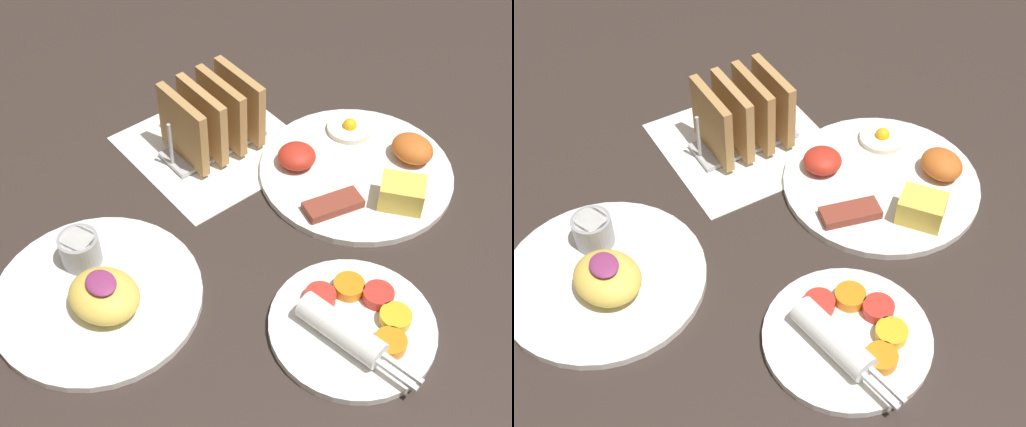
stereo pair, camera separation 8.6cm
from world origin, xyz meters
TOP-DOWN VIEW (x-y plane):
  - ground_plane at (0.00, 0.00)m, footprint 3.00×3.00m
  - napkin_flat at (-0.18, 0.07)m, footprint 0.22×0.22m
  - plate_breakfast at (-0.01, 0.19)m, footprint 0.26×0.26m
  - plate_condiments at (0.17, 0.01)m, footprint 0.20×0.19m
  - plate_foreground at (-0.05, -0.19)m, footprint 0.24×0.24m
  - toast_rack at (-0.18, 0.07)m, footprint 0.10×0.15m

SIDE VIEW (x-z plane):
  - ground_plane at x=0.00m, z-range 0.00..0.00m
  - napkin_flat at x=-0.18m, z-range 0.00..0.00m
  - plate_condiments at x=0.17m, z-range -0.01..0.03m
  - plate_breakfast at x=-0.01m, z-range -0.01..0.03m
  - plate_foreground at x=-0.05m, z-range -0.01..0.04m
  - toast_rack at x=-0.18m, z-range 0.00..0.10m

